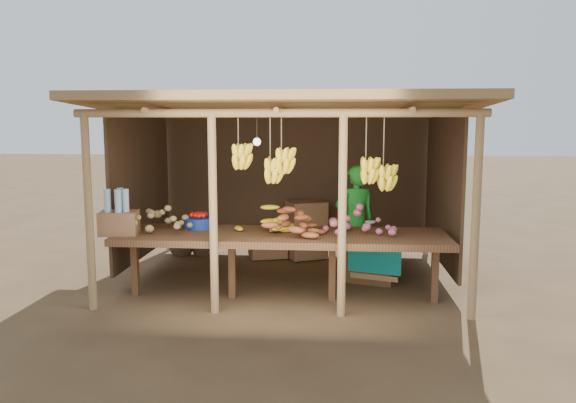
{
  "coord_description": "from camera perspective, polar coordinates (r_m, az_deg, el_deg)",
  "views": [
    {
      "loc": [
        0.58,
        -7.45,
        2.09
      ],
      "look_at": [
        0.0,
        0.0,
        1.05
      ],
      "focal_mm": 35.0,
      "sensor_mm": 36.0,
      "label": 1
    }
  ],
  "objects": [
    {
      "name": "vendor",
      "position": [
        7.55,
        6.84,
        -2.15
      ],
      "size": [
        0.66,
        0.54,
        1.55
      ],
      "primitive_type": "imported",
      "rotation": [
        0.0,
        0.0,
        3.47
      ],
      "color": "#1B7B23",
      "rests_on": "ground"
    },
    {
      "name": "stall_structure",
      "position": [
        7.43,
        0.37,
        6.54
      ],
      "size": [
        4.7,
        3.5,
        2.43
      ],
      "color": "#A88357",
      "rests_on": "ground"
    },
    {
      "name": "bottle_box",
      "position": [
        6.86,
        -16.8,
        -1.49
      ],
      "size": [
        0.48,
        0.4,
        0.54
      ],
      "color": "brown",
      "rests_on": "counter"
    },
    {
      "name": "tarp_crate",
      "position": [
        7.62,
        8.58,
        -5.43
      ],
      "size": [
        0.85,
        0.79,
        0.83
      ],
      "color": "brown",
      "rests_on": "ground"
    },
    {
      "name": "counter",
      "position": [
        6.66,
        -0.64,
        -3.78
      ],
      "size": [
        3.9,
        1.05,
        0.8
      ],
      "color": "brown",
      "rests_on": "ground"
    },
    {
      "name": "banana_pile",
      "position": [
        6.71,
        -2.46,
        -1.65
      ],
      "size": [
        0.7,
        0.49,
        0.35
      ],
      "primitive_type": null,
      "rotation": [
        0.0,
        0.0,
        0.15
      ],
      "color": "yellow",
      "rests_on": "counter"
    },
    {
      "name": "burlap_sacks",
      "position": [
        9.1,
        -9.68,
        -3.97
      ],
      "size": [
        0.75,
        0.39,
        0.53
      ],
      "color": "#493422",
      "rests_on": "ground"
    },
    {
      "name": "sweet_potato_heap",
      "position": [
        6.5,
        -0.3,
        -1.94
      ],
      "size": [
        0.93,
        0.62,
        0.35
      ],
      "primitive_type": null,
      "rotation": [
        0.0,
        0.0,
        0.11
      ],
      "color": "#A24E29",
      "rests_on": "counter"
    },
    {
      "name": "ground",
      "position": [
        7.76,
        0.0,
        -7.7
      ],
      "size": [
        60.0,
        60.0,
        0.0
      ],
      "primitive_type": "plane",
      "color": "brown",
      "rests_on": "ground"
    },
    {
      "name": "tomato_basin",
      "position": [
        7.06,
        -9.0,
        -2.02
      ],
      "size": [
        0.38,
        0.38,
        0.2
      ],
      "rotation": [
        0.0,
        0.0,
        -0.38
      ],
      "color": "navy",
      "rests_on": "counter"
    },
    {
      "name": "carton_stack",
      "position": [
        8.73,
        0.55,
        -3.31
      ],
      "size": [
        1.28,
        0.61,
        0.88
      ],
      "color": "brown",
      "rests_on": "ground"
    },
    {
      "name": "potato_heap",
      "position": [
        6.89,
        -12.98,
        -1.55
      ],
      "size": [
        0.99,
        0.74,
        0.36
      ],
      "primitive_type": null,
      "rotation": [
        0.0,
        0.0,
        0.26
      ],
      "color": "#9A874F",
      "rests_on": "counter"
    },
    {
      "name": "onion_heap",
      "position": [
        6.62,
        7.04,
        -1.78
      ],
      "size": [
        0.95,
        0.61,
        0.36
      ],
      "primitive_type": null,
      "rotation": [
        0.0,
        0.0,
        -0.07
      ],
      "color": "#C35F72",
      "rests_on": "counter"
    }
  ]
}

